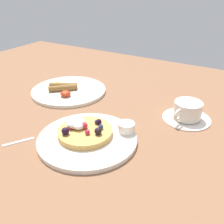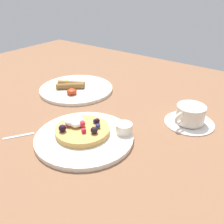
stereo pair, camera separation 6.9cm
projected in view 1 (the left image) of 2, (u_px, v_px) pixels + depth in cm
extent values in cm
cube|color=brown|center=(88.00, 123.00, 77.53)|extent=(175.75, 137.81, 3.00)
cylinder|color=silver|center=(87.00, 139.00, 66.40)|extent=(26.07, 26.07, 1.21)
cylinder|color=tan|center=(85.00, 132.00, 66.76)|extent=(14.57, 14.57, 1.55)
sphere|color=#C6213F|center=(87.00, 132.00, 64.18)|extent=(1.28, 1.28, 1.28)
sphere|color=black|center=(98.00, 131.00, 64.09)|extent=(1.86, 1.86, 1.86)
sphere|color=#C3273A|center=(74.00, 120.00, 69.48)|extent=(1.27, 1.27, 1.27)
sphere|color=black|center=(99.00, 122.00, 68.48)|extent=(1.54, 1.54, 1.54)
sphere|color=#C02442|center=(70.00, 127.00, 66.28)|extent=(1.55, 1.55, 1.55)
sphere|color=navy|center=(97.00, 122.00, 68.77)|extent=(1.20, 1.20, 1.20)
sphere|color=red|center=(84.00, 125.00, 66.74)|extent=(1.60, 1.60, 1.60)
sphere|color=black|center=(65.00, 131.00, 64.01)|extent=(1.95, 1.95, 1.95)
sphere|color=navy|center=(101.00, 127.00, 66.44)|extent=(1.30, 1.30, 1.30)
sphere|color=red|center=(84.00, 126.00, 66.51)|extent=(1.79, 1.79, 1.79)
ellipsoid|color=white|center=(78.00, 126.00, 66.45)|extent=(3.13, 3.13, 1.88)
ellipsoid|color=white|center=(73.00, 124.00, 66.99)|extent=(3.60, 3.60, 2.16)
ellipsoid|color=white|center=(78.00, 122.00, 67.48)|extent=(3.91, 3.91, 2.34)
cylinder|color=silver|center=(126.00, 127.00, 67.80)|extent=(4.52, 4.52, 2.65)
cylinder|color=maroon|center=(126.00, 126.00, 67.55)|extent=(3.71, 3.71, 0.32)
cylinder|color=silver|center=(69.00, 91.00, 94.36)|extent=(27.34, 27.34, 1.14)
cylinder|color=brown|center=(63.00, 88.00, 92.36)|extent=(9.00, 8.53, 2.15)
cylinder|color=brown|center=(63.00, 85.00, 94.53)|extent=(10.05, 6.77, 2.15)
ellipsoid|color=white|center=(58.00, 85.00, 96.64)|extent=(6.86, 5.83, 0.60)
sphere|color=yellow|center=(58.00, 84.00, 96.40)|extent=(2.00, 2.00, 2.00)
ellipsoid|color=#AF3215|center=(66.00, 94.00, 88.20)|extent=(3.65, 3.65, 2.01)
cylinder|color=silver|center=(186.00, 118.00, 76.75)|extent=(14.41, 14.41, 0.62)
cylinder|color=silver|center=(188.00, 110.00, 75.40)|extent=(8.30, 8.30, 5.04)
torus|color=silver|center=(178.00, 115.00, 72.14)|extent=(1.73, 3.70, 3.62)
cylinder|color=olive|center=(188.00, 105.00, 74.64)|extent=(7.06, 7.06, 0.40)
cube|color=silver|center=(18.00, 142.00, 66.18)|extent=(5.00, 7.33, 0.30)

